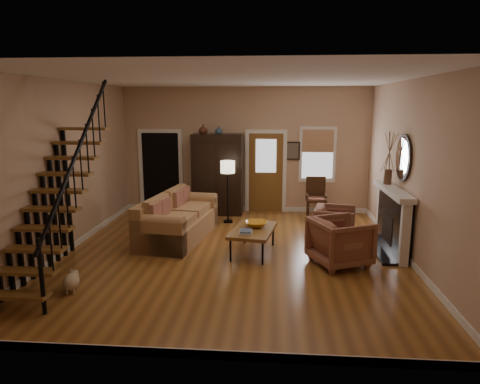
# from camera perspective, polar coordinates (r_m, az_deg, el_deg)

# --- Properties ---
(room) EXTENTS (7.00, 7.33, 3.30)m
(room) POSITION_cam_1_polar(r_m,az_deg,el_deg) (9.74, -2.40, 3.69)
(room) COLOR #935A25
(room) RESTS_ON ground
(staircase) EXTENTS (0.94, 2.80, 3.20)m
(staircase) POSITION_cam_1_polar(r_m,az_deg,el_deg) (7.51, -23.58, 1.12)
(staircase) COLOR brown
(staircase) RESTS_ON ground
(fireplace) EXTENTS (0.33, 1.95, 2.30)m
(fireplace) POSITION_cam_1_polar(r_m,az_deg,el_deg) (8.90, 19.90, -2.77)
(fireplace) COLOR black
(fireplace) RESTS_ON ground
(armoire) EXTENTS (1.30, 0.60, 2.10)m
(armoire) POSITION_cam_1_polar(r_m,az_deg,el_deg) (11.21, -2.98, 2.36)
(armoire) COLOR black
(armoire) RESTS_ON ground
(vase_a) EXTENTS (0.24, 0.24, 0.25)m
(vase_a) POSITION_cam_1_polar(r_m,az_deg,el_deg) (11.03, -4.94, 8.33)
(vase_a) COLOR #4C2619
(vase_a) RESTS_ON armoire
(vase_b) EXTENTS (0.20, 0.20, 0.21)m
(vase_b) POSITION_cam_1_polar(r_m,az_deg,el_deg) (10.98, -2.85, 8.24)
(vase_b) COLOR #334C60
(vase_b) RESTS_ON armoire
(sofa) EXTENTS (1.39, 2.58, 0.91)m
(sofa) POSITION_cam_1_polar(r_m,az_deg,el_deg) (9.26, -8.20, -3.45)
(sofa) COLOR #B07F50
(sofa) RESTS_ON ground
(coffee_table) EXTENTS (0.95, 1.39, 0.49)m
(coffee_table) POSITION_cam_1_polar(r_m,az_deg,el_deg) (8.34, 1.74, -6.54)
(coffee_table) COLOR brown
(coffee_table) RESTS_ON ground
(bowl) EXTENTS (0.44, 0.44, 0.11)m
(bowl) POSITION_cam_1_polar(r_m,az_deg,el_deg) (8.39, 2.14, -4.28)
(bowl) COLOR orange
(bowl) RESTS_ON coffee_table
(books) EXTENTS (0.24, 0.32, 0.06)m
(books) POSITION_cam_1_polar(r_m,az_deg,el_deg) (7.98, 0.78, -5.30)
(books) COLOR beige
(books) RESTS_ON coffee_table
(armchair_left) EXTENTS (1.24, 1.22, 0.86)m
(armchair_left) POSITION_cam_1_polar(r_m,az_deg,el_deg) (7.91, 13.21, -6.47)
(armchair_left) COLOR brown
(armchair_left) RESTS_ON ground
(armchair_right) EXTENTS (0.98, 0.96, 0.75)m
(armchair_right) POSITION_cam_1_polar(r_m,az_deg,el_deg) (9.21, 12.53, -4.20)
(armchair_right) COLOR brown
(armchair_right) RESTS_ON ground
(floor_lamp) EXTENTS (0.40, 0.40, 1.52)m
(floor_lamp) POSITION_cam_1_polar(r_m,az_deg,el_deg) (10.38, -1.64, 0.01)
(floor_lamp) COLOR black
(floor_lamp) RESTS_ON ground
(side_chair) EXTENTS (0.54, 0.54, 1.02)m
(side_chair) POSITION_cam_1_polar(r_m,az_deg,el_deg) (11.07, 10.11, -0.76)
(side_chair) COLOR #3B2312
(side_chair) RESTS_ON ground
(dog) EXTENTS (0.33, 0.46, 0.30)m
(dog) POSITION_cam_1_polar(r_m,az_deg,el_deg) (7.21, -21.58, -11.16)
(dog) COLOR #CDB58C
(dog) RESTS_ON ground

